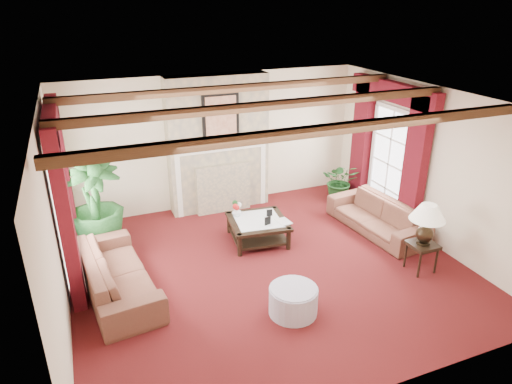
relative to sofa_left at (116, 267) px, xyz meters
name	(u,v)px	position (x,y,z in m)	size (l,w,h in m)	color
floor	(269,268)	(2.31, -0.24, -0.43)	(6.00, 6.00, 0.00)	#3E0B0F
ceiling	(271,101)	(2.31, -0.24, 2.27)	(6.00, 6.00, 0.00)	white
back_wall	(215,141)	(2.31, 2.51, 0.92)	(6.00, 0.02, 2.70)	beige
left_wall	(54,225)	(-0.69, -0.24, 0.92)	(0.02, 5.50, 2.70)	beige
right_wall	(429,165)	(5.31, -0.24, 0.92)	(0.02, 5.50, 2.70)	beige
ceiling_beams	(271,105)	(2.31, -0.24, 2.21)	(6.00, 3.00, 0.12)	#341C10
fireplace	(216,74)	(2.31, 2.31, 2.27)	(2.00, 0.52, 2.70)	tan
french_door_left	(47,144)	(-0.66, 0.76, 1.70)	(0.10, 1.10, 2.16)	white
french_door_right	(396,109)	(5.28, 0.76, 1.70)	(0.10, 1.10, 2.16)	white
curtains_left	(50,114)	(-0.55, 0.76, 2.12)	(0.20, 2.40, 2.55)	#420812
curtains_right	(394,86)	(5.17, 0.76, 2.12)	(0.20, 2.40, 2.55)	#420812
sofa_left	(116,267)	(0.00, 0.00, 0.00)	(0.88, 2.25, 0.86)	#330E14
sofa_right	(377,211)	(4.68, 0.20, -0.03)	(0.80, 2.07, 0.79)	#330E14
potted_palm	(98,222)	(-0.14, 1.51, 0.04)	(1.17, 1.78, 0.93)	black
small_plant	(340,185)	(4.81, 1.70, -0.10)	(1.09, 1.12, 0.66)	black
coffee_table	(258,230)	(2.49, 0.67, -0.23)	(0.99, 0.99, 0.41)	black
side_table	(421,257)	(4.53, -1.19, -0.19)	(0.41, 0.41, 0.48)	black
ottoman	(293,301)	(2.17, -1.40, -0.23)	(0.67, 0.67, 0.39)	#9E9AAF
table_lamp	(426,224)	(4.53, -1.19, 0.40)	(0.54, 0.54, 0.69)	black
flower_vase	(237,212)	(2.20, 0.96, 0.06)	(0.19, 0.20, 0.17)	silver
book	(279,216)	(2.77, 0.41, 0.12)	(0.21, 0.04, 0.29)	black
photo_frame_a	(268,221)	(2.58, 0.42, 0.06)	(0.12, 0.02, 0.16)	black
photo_frame_b	(269,213)	(2.74, 0.73, 0.04)	(0.10, 0.02, 0.13)	black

